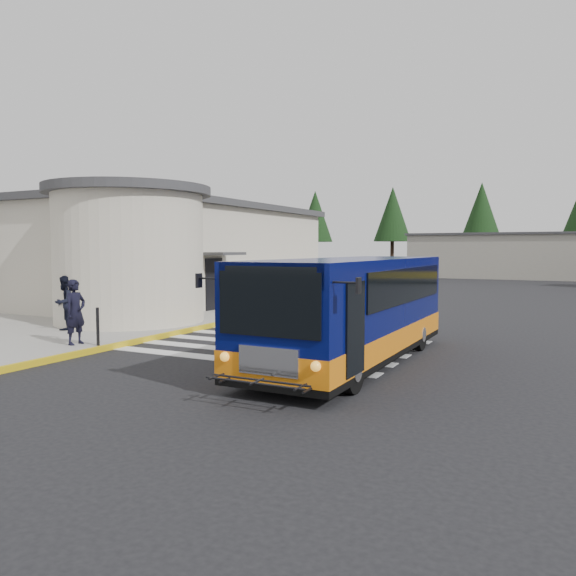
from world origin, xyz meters
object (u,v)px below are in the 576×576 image
at_px(transit_bus, 352,313).
at_px(pedestrian_a, 76,312).
at_px(pedestrian_b, 65,303).
at_px(bollard, 98,327).

height_order(transit_bus, pedestrian_a, transit_bus).
relative_size(transit_bus, pedestrian_b, 5.15).
relative_size(pedestrian_a, pedestrian_b, 1.02).
height_order(transit_bus, bollard, transit_bus).
height_order(pedestrian_a, bollard, pedestrian_a).
relative_size(pedestrian_b, bollard, 1.69).
height_order(pedestrian_a, pedestrian_b, pedestrian_a).
distance_m(transit_bus, pedestrian_b, 9.81).
bearing_deg(pedestrian_b, pedestrian_a, 40.66).
xyz_separation_m(pedestrian_a, bollard, (0.68, 0.12, -0.37)).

